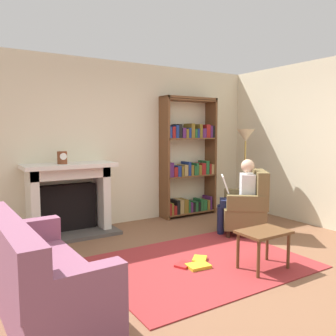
{
  "coord_description": "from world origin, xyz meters",
  "views": [
    {
      "loc": [
        -2.44,
        -2.84,
        1.56
      ],
      "look_at": [
        0.1,
        1.2,
        1.05
      ],
      "focal_mm": 37.13,
      "sensor_mm": 36.0,
      "label": 1
    }
  ],
  "objects_px": {
    "sofa_floral": "(38,278)",
    "floor_lamp": "(245,143)",
    "armchair_reading": "(248,206)",
    "side_table": "(264,237)",
    "seated_reader": "(240,193)",
    "fireplace": "(69,197)",
    "mantel_clock": "(62,158)",
    "bookshelf": "(189,160)"
  },
  "relations": [
    {
      "from": "sofa_floral",
      "to": "floor_lamp",
      "type": "relative_size",
      "value": 1.08
    },
    {
      "from": "floor_lamp",
      "to": "sofa_floral",
      "type": "bearing_deg",
      "value": -158.56
    },
    {
      "from": "armchair_reading",
      "to": "side_table",
      "type": "height_order",
      "value": "armchair_reading"
    },
    {
      "from": "armchair_reading",
      "to": "seated_reader",
      "type": "xyz_separation_m",
      "value": [
        -0.09,
        0.07,
        0.2
      ]
    },
    {
      "from": "armchair_reading",
      "to": "sofa_floral",
      "type": "bearing_deg",
      "value": -39.02
    },
    {
      "from": "seated_reader",
      "to": "side_table",
      "type": "bearing_deg",
      "value": 4.75
    },
    {
      "from": "sofa_floral",
      "to": "side_table",
      "type": "height_order",
      "value": "sofa_floral"
    },
    {
      "from": "side_table",
      "to": "sofa_floral",
      "type": "bearing_deg",
      "value": 171.91
    },
    {
      "from": "fireplace",
      "to": "floor_lamp",
      "type": "xyz_separation_m",
      "value": [
        2.99,
        -0.65,
        0.77
      ]
    },
    {
      "from": "side_table",
      "to": "fireplace",
      "type": "bearing_deg",
      "value": 120.15
    },
    {
      "from": "mantel_clock",
      "to": "armchair_reading",
      "type": "height_order",
      "value": "mantel_clock"
    },
    {
      "from": "bookshelf",
      "to": "floor_lamp",
      "type": "xyz_separation_m",
      "value": [
        0.75,
        -0.68,
        0.32
      ]
    },
    {
      "from": "bookshelf",
      "to": "side_table",
      "type": "height_order",
      "value": "bookshelf"
    },
    {
      "from": "bookshelf",
      "to": "armchair_reading",
      "type": "bearing_deg",
      "value": -87.56
    },
    {
      "from": "fireplace",
      "to": "seated_reader",
      "type": "bearing_deg",
      "value": -31.43
    },
    {
      "from": "seated_reader",
      "to": "sofa_floral",
      "type": "distance_m",
      "value": 3.23
    },
    {
      "from": "mantel_clock",
      "to": "seated_reader",
      "type": "height_order",
      "value": "mantel_clock"
    },
    {
      "from": "sofa_floral",
      "to": "seated_reader",
      "type": "bearing_deg",
      "value": -77.3
    },
    {
      "from": "armchair_reading",
      "to": "floor_lamp",
      "type": "xyz_separation_m",
      "value": [
        0.69,
        0.78,
        0.92
      ]
    },
    {
      "from": "mantel_clock",
      "to": "bookshelf",
      "type": "xyz_separation_m",
      "value": [
        2.34,
        0.14,
        -0.15
      ]
    },
    {
      "from": "mantel_clock",
      "to": "sofa_floral",
      "type": "relative_size",
      "value": 0.11
    },
    {
      "from": "mantel_clock",
      "to": "side_table",
      "type": "bearing_deg",
      "value": -57.03
    },
    {
      "from": "bookshelf",
      "to": "armchair_reading",
      "type": "xyz_separation_m",
      "value": [
        0.06,
        -1.46,
        -0.6
      ]
    },
    {
      "from": "bookshelf",
      "to": "side_table",
      "type": "bearing_deg",
      "value": -107.12
    },
    {
      "from": "fireplace",
      "to": "floor_lamp",
      "type": "relative_size",
      "value": 0.85
    },
    {
      "from": "seated_reader",
      "to": "floor_lamp",
      "type": "distance_m",
      "value": 1.28
    },
    {
      "from": "fireplace",
      "to": "armchair_reading",
      "type": "distance_m",
      "value": 2.71
    },
    {
      "from": "floor_lamp",
      "to": "seated_reader",
      "type": "bearing_deg",
      "value": -137.9
    },
    {
      "from": "fireplace",
      "to": "side_table",
      "type": "height_order",
      "value": "fireplace"
    },
    {
      "from": "armchair_reading",
      "to": "sofa_floral",
      "type": "relative_size",
      "value": 0.56
    },
    {
      "from": "mantel_clock",
      "to": "bookshelf",
      "type": "height_order",
      "value": "bookshelf"
    },
    {
      "from": "armchair_reading",
      "to": "seated_reader",
      "type": "distance_m",
      "value": 0.23
    },
    {
      "from": "bookshelf",
      "to": "sofa_floral",
      "type": "height_order",
      "value": "bookshelf"
    },
    {
      "from": "armchair_reading",
      "to": "side_table",
      "type": "xyz_separation_m",
      "value": [
        -0.84,
        -1.08,
        -0.05
      ]
    },
    {
      "from": "mantel_clock",
      "to": "armchair_reading",
      "type": "relative_size",
      "value": 0.19
    },
    {
      "from": "fireplace",
      "to": "armchair_reading",
      "type": "height_order",
      "value": "fireplace"
    },
    {
      "from": "seated_reader",
      "to": "side_table",
      "type": "relative_size",
      "value": 2.04
    },
    {
      "from": "side_table",
      "to": "floor_lamp",
      "type": "relative_size",
      "value": 0.35
    },
    {
      "from": "armchair_reading",
      "to": "fireplace",
      "type": "bearing_deg",
      "value": -83.93
    },
    {
      "from": "side_table",
      "to": "armchair_reading",
      "type": "bearing_deg",
      "value": 52.09
    },
    {
      "from": "sofa_floral",
      "to": "fireplace",
      "type": "bearing_deg",
      "value": -24.62
    },
    {
      "from": "seated_reader",
      "to": "floor_lamp",
      "type": "relative_size",
      "value": 0.71
    }
  ]
}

